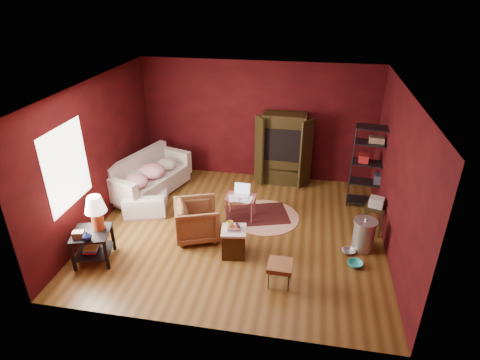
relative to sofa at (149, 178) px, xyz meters
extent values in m
cube|color=brown|center=(2.22, -1.04, -0.44)|extent=(5.50, 5.00, 0.02)
cube|color=white|center=(2.22, -1.04, 2.38)|extent=(5.50, 5.00, 0.02)
cube|color=#42090B|center=(2.22, 1.47, 0.97)|extent=(5.50, 0.02, 2.80)
cube|color=#42090B|center=(2.22, -3.55, 0.97)|extent=(5.50, 0.02, 2.80)
cube|color=#42090B|center=(-0.54, -1.04, 0.97)|extent=(0.02, 5.00, 2.80)
cube|color=#42090B|center=(4.98, -1.04, 0.97)|extent=(0.02, 5.00, 2.80)
cube|color=white|center=(-0.51, -2.04, 1.17)|extent=(0.02, 1.20, 1.40)
imported|color=#C0ADA6|center=(0.00, 0.00, 0.00)|extent=(1.20, 2.28, 0.86)
imported|color=black|center=(1.50, -1.39, -0.03)|extent=(0.96, 0.99, 0.80)
imported|color=#B4B6BB|center=(4.30, -1.40, -0.31)|extent=(0.24, 0.11, 0.24)
imported|color=#28BBB6|center=(4.40, -1.76, -0.30)|extent=(0.26, 0.11, 0.26)
imported|color=#0E1947|center=(0.00, -2.61, 0.23)|extent=(0.19, 0.20, 0.16)
imported|color=#E3DF6F|center=(2.22, -1.82, 0.22)|extent=(0.15, 0.14, 0.13)
cube|color=black|center=(-0.07, -2.39, 0.13)|extent=(0.74, 0.74, 0.04)
cube|color=black|center=(-0.07, -2.39, -0.25)|extent=(0.69, 0.69, 0.03)
cube|color=black|center=(-0.26, -2.73, -0.14)|extent=(0.06, 0.06, 0.57)
cube|color=black|center=(0.27, -2.58, -0.14)|extent=(0.06, 0.06, 0.57)
cube|color=black|center=(-0.40, -2.20, -0.14)|extent=(0.06, 0.06, 0.57)
cube|color=black|center=(0.13, -2.06, -0.14)|extent=(0.06, 0.06, 0.57)
cylinder|color=#BC5122|center=(0.03, -2.26, 0.32)|extent=(0.25, 0.25, 0.34)
cone|color=#F2E5C6|center=(0.03, -2.26, 0.63)|extent=(0.45, 0.45, 0.28)
cube|color=olive|center=(-0.17, -2.58, 0.21)|extent=(0.21, 0.16, 0.12)
cube|color=#B82E37|center=(-0.11, -2.40, -0.20)|extent=(0.29, 0.33, 0.03)
cube|color=teal|center=(-0.10, -2.40, -0.17)|extent=(0.29, 0.33, 0.03)
cube|color=gold|center=(-0.09, -2.40, -0.13)|extent=(0.29, 0.33, 0.03)
cube|color=#C0ADA6|center=(0.05, 0.02, -0.15)|extent=(1.32, 2.02, 0.39)
cube|color=#C0ADA6|center=(-0.28, 0.13, 0.11)|extent=(0.74, 1.83, 0.79)
cube|color=#C0ADA6|center=(-0.24, -0.86, 0.06)|extent=(0.80, 0.41, 0.54)
cube|color=#C0ADA6|center=(0.34, 0.91, 0.06)|extent=(0.80, 0.41, 0.54)
ellipsoid|color=#C11B47|center=(-0.07, -0.51, 0.16)|extent=(0.64, 0.64, 0.27)
ellipsoid|color=#C11B47|center=(0.10, 0.01, 0.18)|extent=(0.72, 0.72, 0.31)
ellipsoid|color=#C0ADA6|center=(0.25, 0.48, 0.14)|extent=(0.59, 0.59, 0.26)
cube|color=#492B10|center=(2.29, -1.81, -0.19)|extent=(0.45, 0.45, 0.48)
cube|color=#C0ADA6|center=(2.29, -1.81, 0.08)|extent=(0.48, 0.48, 0.04)
cube|color=#F0E7C5|center=(2.29, -1.81, 0.11)|extent=(0.25, 0.21, 0.02)
cube|color=#547EC5|center=(2.29, -1.81, 0.13)|extent=(0.26, 0.22, 0.02)
cube|color=#E16654|center=(2.29, -1.81, 0.15)|extent=(0.22, 0.18, 0.02)
cube|color=black|center=(2.35, -1.77, 0.17)|extent=(0.11, 0.15, 0.02)
cube|color=black|center=(3.16, -2.44, -0.07)|extent=(0.40, 0.40, 0.08)
cube|color=#26292E|center=(3.16, -2.44, -0.12)|extent=(0.36, 0.36, 0.02)
cylinder|color=#26292E|center=(3.00, -2.59, -0.27)|extent=(0.02, 0.02, 0.32)
cylinder|color=#26292E|center=(3.31, -2.60, -0.27)|extent=(0.02, 0.02, 0.32)
cylinder|color=#26292E|center=(3.00, -2.27, -0.27)|extent=(0.02, 0.02, 0.32)
cylinder|color=#26292E|center=(3.32, -2.28, -0.27)|extent=(0.02, 0.02, 0.32)
cylinder|color=beige|center=(2.69, -0.48, -0.42)|extent=(1.58, 1.58, 0.01)
cube|color=#501615|center=(2.50, -0.43, -0.41)|extent=(1.48, 1.19, 0.01)
cube|color=#954445|center=(2.20, -0.61, 0.06)|extent=(0.61, 0.43, 0.03)
cylinder|color=#954445|center=(1.94, -0.77, -0.18)|extent=(0.04, 0.04, 0.49)
cylinder|color=#954445|center=(2.45, -0.78, -0.18)|extent=(0.04, 0.04, 0.49)
cylinder|color=#954445|center=(1.95, -0.43, -0.18)|extent=(0.04, 0.04, 0.49)
cylinder|color=#954445|center=(2.46, -0.45, -0.18)|extent=(0.04, 0.04, 0.49)
cube|color=silver|center=(2.20, -0.58, 0.09)|extent=(0.32, 0.23, 0.02)
cube|color=silver|center=(2.20, -0.47, 0.20)|extent=(0.32, 0.08, 0.21)
cube|color=silver|center=(2.08, -0.70, 0.08)|extent=(0.26, 0.33, 0.00)
cube|color=silver|center=(2.33, -0.70, 0.08)|extent=(0.26, 0.33, 0.00)
cube|color=black|center=(2.88, 1.24, 0.42)|extent=(1.00, 0.57, 1.70)
cube|color=black|center=(2.88, 1.15, 0.60)|extent=(0.82, 0.43, 0.76)
cube|color=black|center=(2.34, 1.01, 0.42)|extent=(0.26, 0.36, 1.61)
cube|color=black|center=(3.41, 0.97, 0.42)|extent=(0.28, 0.35, 1.61)
cube|color=#2F3235|center=(2.88, 1.20, 0.51)|extent=(0.57, 0.47, 0.47)
cube|color=black|center=(2.87, 0.97, 0.51)|extent=(0.45, 0.02, 0.36)
cube|color=black|center=(2.88, 1.20, -0.02)|extent=(0.82, 0.47, 0.04)
cylinder|color=#26292E|center=(4.36, 0.28, 0.46)|extent=(0.03, 0.03, 1.78)
cylinder|color=#26292E|center=(5.18, 0.19, 0.46)|extent=(0.03, 0.03, 1.78)
cylinder|color=#26292E|center=(4.40, 0.64, 0.46)|extent=(0.03, 0.03, 1.78)
cylinder|color=#26292E|center=(5.22, 0.54, 0.46)|extent=(0.03, 0.03, 1.78)
cube|color=#26292E|center=(4.79, 0.41, -0.33)|extent=(0.91, 0.47, 0.02)
cube|color=#26292E|center=(4.79, 0.41, 0.12)|extent=(0.91, 0.47, 0.02)
cube|color=#26292E|center=(4.79, 0.41, 0.56)|extent=(0.91, 0.47, 0.02)
cube|color=#26292E|center=(4.79, 0.41, 1.01)|extent=(0.91, 0.47, 0.02)
cube|color=#26292E|center=(4.79, 0.41, 1.33)|extent=(0.91, 0.47, 0.02)
cube|color=#A41B1C|center=(4.59, 0.43, 0.66)|extent=(0.22, 0.27, 0.16)
cube|color=#363644|center=(4.99, 0.39, 0.24)|extent=(0.27, 0.27, 0.20)
cube|color=#896D52|center=(4.79, 0.41, 1.09)|extent=(0.32, 0.23, 0.12)
cube|color=black|center=(4.80, -0.61, 0.11)|extent=(0.47, 0.47, 0.04)
cube|color=black|center=(4.60, -0.71, -0.16)|extent=(0.05, 0.05, 0.54)
cube|color=black|center=(4.90, -0.81, -0.16)|extent=(0.05, 0.05, 0.54)
cube|color=black|center=(4.70, -0.41, -0.16)|extent=(0.05, 0.05, 0.54)
cube|color=black|center=(4.99, -0.51, -0.16)|extent=(0.05, 0.05, 0.54)
cube|color=silver|center=(4.80, -0.61, 0.22)|extent=(0.31, 0.27, 0.18)
cylinder|color=silver|center=(4.55, -1.24, -0.15)|extent=(0.39, 0.39, 0.57)
cylinder|color=silver|center=(4.55, -1.24, 0.16)|extent=(0.43, 0.43, 0.04)
sphere|color=silver|center=(4.55, -1.24, 0.19)|extent=(0.06, 0.06, 0.06)
camera|label=1|loc=(3.43, -7.50, 4.00)|focal=30.00mm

